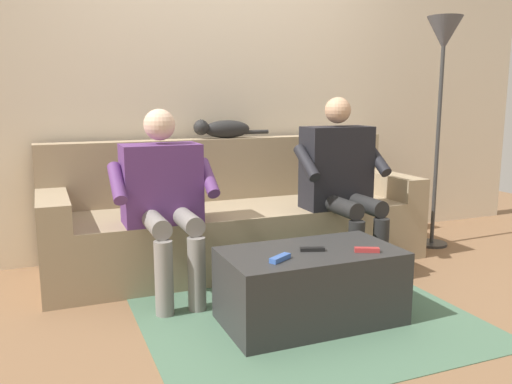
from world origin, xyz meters
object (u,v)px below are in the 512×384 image
person_left_seated (341,176)px  cat_on_backrest (222,129)px  floor_lamp (443,55)px  remote_black (312,249)px  person_right_seated (164,192)px  couch (237,221)px  remote_red (367,250)px  remote_blue (280,258)px  coffee_table (310,286)px

person_left_seated → cat_on_backrest: bearing=-48.0°
floor_lamp → remote_black: bearing=30.6°
person_right_seated → remote_black: person_right_seated is taller
couch → remote_red: (-0.25, 1.24, 0.11)m
remote_blue → person_left_seated: bearing=-166.9°
remote_blue → person_right_seated: bearing=-96.3°
coffee_table → cat_on_backrest: cat_on_backrest is taller
person_left_seated → floor_lamp: floor_lamp is taller
remote_black → remote_red: bearing=-6.5°
person_right_seated → cat_on_backrest: bearing=-131.6°
couch → person_left_seated: person_left_seated is taller
couch → person_right_seated: 0.78m
remote_black → remote_red: size_ratio=1.01×
coffee_table → remote_black: size_ratio=7.27×
person_right_seated → remote_red: 1.21m
remote_blue → remote_red: 0.47m
person_left_seated → person_right_seated: bearing=-0.5°
cat_on_backrest → floor_lamp: bearing=164.0°
person_right_seated → floor_lamp: (-2.17, -0.21, 0.85)m
couch → remote_blue: size_ratio=19.68×
cat_on_backrest → coffee_table: bearing=90.4°
couch → remote_black: bearing=90.0°
person_right_seated → person_left_seated: bearing=179.5°
person_left_seated → person_right_seated: person_left_seated is taller
cat_on_backrest → remote_red: cat_on_backrest is taller
person_right_seated → cat_on_backrest: size_ratio=1.89×
person_right_seated → remote_black: (-0.59, 0.72, -0.22)m
person_left_seated → cat_on_backrest: size_ratio=2.00×
person_right_seated → remote_blue: bearing=114.9°
remote_black → cat_on_backrest: bearing=110.0°
remote_red → couch: bearing=127.0°
cat_on_backrest → remote_red: bearing=99.6°
remote_red → person_left_seated: bearing=93.1°
coffee_table → remote_red: size_ratio=7.32×
cat_on_backrest → remote_black: cat_on_backrest is taller
remote_black → couch: bearing=109.6°
cat_on_backrest → remote_black: (-0.01, 1.38, -0.53)m
remote_black → floor_lamp: bearing=50.2°
coffee_table → remote_red: remote_red is taller
coffee_table → person_right_seated: (0.59, -0.71, 0.42)m
remote_red → floor_lamp: bearing=64.2°
cat_on_backrest → remote_blue: (0.21, 1.47, -0.53)m
couch → cat_on_backrest: cat_on_backrest is taller
couch → remote_blue: (0.22, 1.20, 0.11)m
person_right_seated → remote_red: size_ratio=8.78×
cat_on_backrest → remote_blue: size_ratio=4.37×
couch → remote_black: couch is taller
remote_blue → cat_on_backrest: bearing=-129.4°
remote_blue → floor_lamp: size_ratio=0.08×
person_right_seated → remote_red: bearing=134.9°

